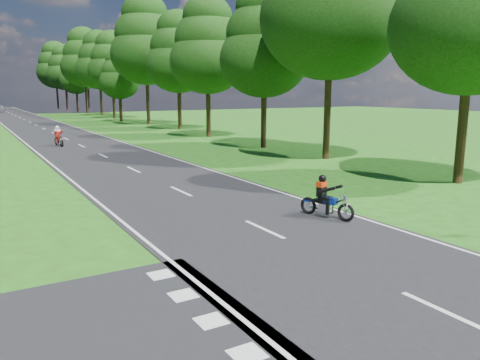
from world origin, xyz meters
TOP-DOWN VIEW (x-y plane):
  - ground at (0.00, 0.00)m, footprint 160.00×160.00m
  - main_road at (0.00, 50.00)m, footprint 7.00×140.00m
  - road_markings at (-0.14, 48.13)m, footprint 7.40×140.00m
  - treeline at (1.43, 60.06)m, footprint 40.00×115.35m
  - rider_near_blue at (2.39, 2.07)m, footprint 1.02×1.71m
  - rider_far_red at (-1.43, 26.70)m, footprint 0.75×1.81m

SIDE VIEW (x-z plane):
  - ground at x=0.00m, z-range 0.00..0.00m
  - main_road at x=0.00m, z-range 0.00..0.02m
  - road_markings at x=-0.14m, z-range 0.02..0.03m
  - rider_near_blue at x=2.39m, z-range 0.02..1.37m
  - rider_far_red at x=-1.43m, z-range 0.02..1.49m
  - treeline at x=1.43m, z-range 0.86..15.65m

